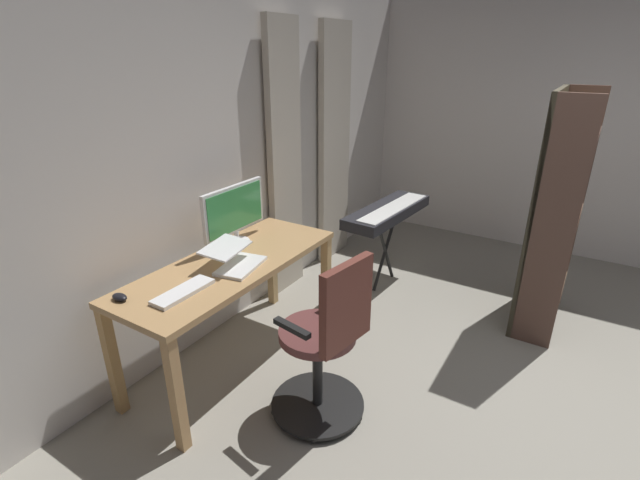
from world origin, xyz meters
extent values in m
plane|color=gray|center=(0.00, 0.00, 0.00)|extent=(7.00, 7.00, 0.00)
cube|color=silver|center=(0.00, -2.68, 1.29)|extent=(5.39, 0.10, 2.58)
cube|color=beige|center=(-1.35, -2.57, 1.13)|extent=(0.50, 0.06, 2.26)
cube|color=beige|center=(-0.52, -2.57, 1.13)|extent=(0.40, 0.06, 2.26)
cube|color=tan|center=(0.56, -2.23, 0.73)|extent=(1.58, 0.61, 0.04)
cube|color=tan|center=(-0.19, -1.97, 0.36)|extent=(0.06, 0.06, 0.71)
cube|color=tan|center=(1.31, -1.97, 0.36)|extent=(0.06, 0.06, 0.71)
cube|color=tan|center=(-0.19, -2.49, 0.36)|extent=(0.06, 0.06, 0.71)
cube|color=tan|center=(1.31, -2.49, 0.36)|extent=(0.06, 0.06, 0.71)
cylinder|color=black|center=(0.68, -1.50, 0.04)|extent=(0.56, 0.56, 0.02)
sphere|color=black|center=(0.43, -1.45, 0.03)|extent=(0.05, 0.05, 0.05)
sphere|color=black|center=(0.56, -1.73, 0.03)|extent=(0.05, 0.05, 0.05)
sphere|color=black|center=(0.86, -1.68, 0.03)|extent=(0.05, 0.05, 0.05)
sphere|color=black|center=(0.91, -1.38, 0.03)|extent=(0.05, 0.05, 0.05)
sphere|color=black|center=(0.64, -1.24, 0.03)|extent=(0.05, 0.05, 0.05)
cylinder|color=black|center=(0.68, -1.50, 0.28)|extent=(0.06, 0.06, 0.48)
cylinder|color=brown|center=(0.68, -1.50, 0.54)|extent=(0.51, 0.51, 0.05)
cube|color=brown|center=(0.71, -1.30, 0.81)|extent=(0.38, 0.11, 0.47)
cube|color=black|center=(0.88, -1.53, 0.68)|extent=(0.08, 0.24, 0.03)
cube|color=black|center=(0.48, -1.46, 0.68)|extent=(0.08, 0.24, 0.03)
cylinder|color=white|center=(0.29, -2.41, 0.76)|extent=(0.18, 0.18, 0.01)
cylinder|color=white|center=(0.29, -2.41, 0.80)|extent=(0.04, 0.04, 0.07)
cube|color=white|center=(0.29, -2.42, 1.00)|extent=(0.58, 0.03, 0.33)
cube|color=#3D9951|center=(0.29, -2.40, 1.00)|extent=(0.53, 0.01, 0.29)
cube|color=white|center=(1.01, -2.17, 0.77)|extent=(0.37, 0.12, 0.02)
cube|color=white|center=(0.59, -2.12, 0.76)|extent=(0.37, 0.26, 0.02)
cube|color=white|center=(0.61, -2.22, 0.87)|extent=(0.36, 0.26, 0.04)
ellipsoid|color=black|center=(1.24, -2.41, 0.77)|extent=(0.06, 0.10, 0.04)
cube|color=brown|center=(-1.48, -0.53, 0.89)|extent=(0.04, 0.30, 1.78)
cube|color=brown|center=(-0.73, -0.53, 0.89)|extent=(0.04, 0.30, 1.78)
cube|color=#4D4633|center=(-1.11, -0.66, 0.89)|extent=(0.79, 0.04, 1.78)
cube|color=brown|center=(-1.11, -0.53, 0.30)|extent=(0.72, 0.30, 0.04)
cube|color=brown|center=(-1.11, -0.53, 0.89)|extent=(0.72, 0.30, 0.04)
cube|color=brown|center=(-1.11, -0.53, 1.48)|extent=(0.72, 0.30, 0.04)
cube|color=gold|center=(-1.06, -0.53, 0.43)|extent=(0.04, 0.19, 0.23)
cube|color=#3F7AB9|center=(-1.14, -0.53, 0.98)|extent=(0.06, 0.23, 0.15)
cube|color=gold|center=(-1.19, -0.53, 1.61)|extent=(0.05, 0.25, 0.22)
cube|color=gold|center=(-1.42, -0.53, 0.39)|extent=(0.03, 0.27, 0.15)
cube|color=gold|center=(-1.08, -0.53, 1.02)|extent=(0.06, 0.23, 0.22)
cube|color=red|center=(-0.89, -0.53, 1.58)|extent=(0.06, 0.25, 0.16)
cylinder|color=black|center=(-1.00, -1.83, 0.33)|extent=(0.38, 0.06, 0.67)
cylinder|color=black|center=(-1.00, -1.83, 0.33)|extent=(0.38, 0.06, 0.67)
cube|color=#232328|center=(-1.00, -1.83, 0.71)|extent=(1.05, 0.40, 0.09)
cube|color=white|center=(-0.99, -1.77, 0.76)|extent=(0.96, 0.25, 0.01)
camera|label=1|loc=(2.49, -0.36, 2.01)|focal=25.47mm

